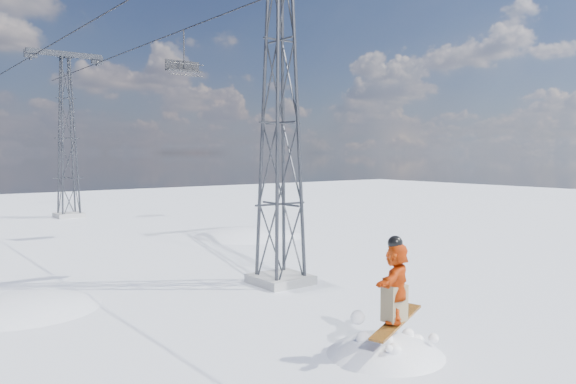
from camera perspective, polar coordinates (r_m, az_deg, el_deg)
name	(u,v)px	position (r m, az deg, el deg)	size (l,w,h in m)	color
ground	(465,356)	(13.52, 17.50, -15.57)	(120.00, 120.00, 0.00)	white
lift_tower_near	(280,124)	(19.04, -0.79, 6.95)	(5.20, 1.80, 11.43)	#999999
lift_tower_far	(67,139)	(41.88, -21.52, 5.06)	(5.20, 1.80, 11.43)	#999999
haul_cables	(143,24)	(29.78, -14.54, 16.20)	(4.46, 51.00, 0.06)	black
lift_chair_mid	(184,67)	(30.36, -10.56, 12.37)	(1.92, 0.55, 2.38)	black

